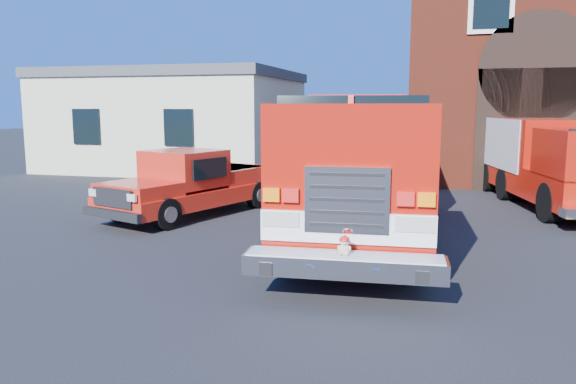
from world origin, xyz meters
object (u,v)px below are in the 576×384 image
(side_building, at_px, (178,119))
(secondary_truck, at_px, (551,159))
(fire_engine, at_px, (366,163))
(pickup_truck, at_px, (192,184))

(side_building, distance_m, secondary_truck, 16.02)
(secondary_truck, bearing_deg, fire_engine, -134.07)
(fire_engine, distance_m, pickup_truck, 4.73)
(pickup_truck, xyz_separation_m, secondary_truck, (9.24, 3.96, 0.52))
(pickup_truck, height_order, secondary_truck, secondary_truck)
(side_building, height_order, secondary_truck, side_building)
(fire_engine, xyz_separation_m, secondary_truck, (4.65, 4.80, -0.22))
(secondary_truck, bearing_deg, side_building, 156.34)
(fire_engine, bearing_deg, side_building, 131.70)
(fire_engine, height_order, secondary_truck, fire_engine)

